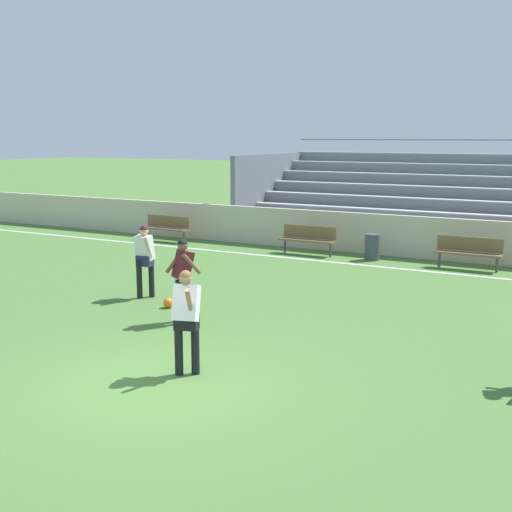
% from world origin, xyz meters
% --- Properties ---
extents(ground_plane, '(160.00, 160.00, 0.00)m').
position_xyz_m(ground_plane, '(0.00, 0.00, 0.00)').
color(ground_plane, '#477033').
extents(field_line_sideline, '(44.00, 0.12, 0.01)m').
position_xyz_m(field_line_sideline, '(0.00, 10.37, 0.00)').
color(field_line_sideline, white).
rests_on(field_line_sideline, ground).
extents(sideline_wall, '(48.00, 0.16, 1.28)m').
position_xyz_m(sideline_wall, '(0.00, 12.28, 0.64)').
color(sideline_wall, beige).
rests_on(sideline_wall, ground).
extents(bleacher_stand, '(17.00, 6.00, 3.55)m').
position_xyz_m(bleacher_stand, '(1.79, 16.01, 1.55)').
color(bleacher_stand, '#B2B2B7').
rests_on(bleacher_stand, ground).
extents(bench_far_left, '(1.80, 0.40, 0.90)m').
position_xyz_m(bench_far_left, '(-2.74, 11.24, 0.55)').
color(bench_far_left, brown).
rests_on(bench_far_left, ground).
extents(bench_near_bin, '(1.80, 0.40, 0.90)m').
position_xyz_m(bench_near_bin, '(2.15, 11.24, 0.55)').
color(bench_near_bin, brown).
rests_on(bench_near_bin, ground).
extents(bench_near_wall_gap, '(1.80, 0.40, 0.90)m').
position_xyz_m(bench_near_wall_gap, '(-8.21, 11.24, 0.55)').
color(bench_near_wall_gap, brown).
rests_on(bench_near_wall_gap, ground).
extents(trash_bin, '(0.44, 0.44, 0.78)m').
position_xyz_m(trash_bin, '(-0.67, 11.30, 0.39)').
color(trash_bin, '#3D424C').
rests_on(trash_bin, ground).
extents(player_white_challenging, '(0.44, 0.46, 1.67)m').
position_xyz_m(player_white_challenging, '(-3.61, 4.22, 0.99)').
color(player_white_challenging, black).
rests_on(player_white_challenging, ground).
extents(player_dark_trailing_run, '(0.67, 0.49, 1.67)m').
position_xyz_m(player_dark_trailing_run, '(-1.65, 2.96, 1.00)').
color(player_dark_trailing_run, black).
rests_on(player_dark_trailing_run, ground).
extents(player_white_dropping_back, '(0.48, 0.56, 1.65)m').
position_xyz_m(player_white_dropping_back, '(0.13, 0.54, 0.98)').
color(player_white_dropping_back, black).
rests_on(player_white_dropping_back, ground).
extents(soccer_ball, '(0.22, 0.22, 0.22)m').
position_xyz_m(soccer_ball, '(-2.59, 3.71, 0.11)').
color(soccer_ball, orange).
rests_on(soccer_ball, ground).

